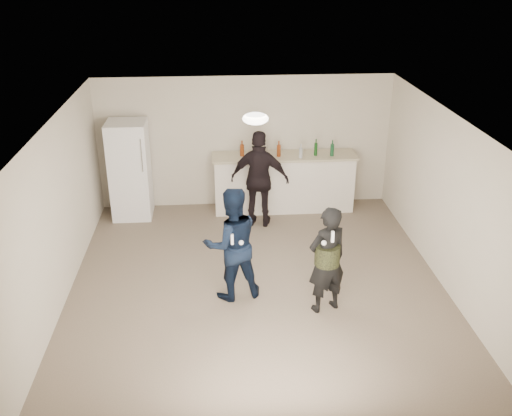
{
  "coord_description": "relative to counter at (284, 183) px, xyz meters",
  "views": [
    {
      "loc": [
        -0.56,
        -7.29,
        4.55
      ],
      "look_at": [
        0.0,
        0.2,
        1.15
      ],
      "focal_mm": 40.0,
      "sensor_mm": 36.0,
      "label": 1
    }
  ],
  "objects": [
    {
      "name": "shaker",
      "position": [
        -0.35,
        0.07,
        0.65
      ],
      "size": [
        0.08,
        0.08,
        0.17
      ],
      "primitive_type": "cylinder",
      "color": "silver",
      "rests_on": "counter_top"
    },
    {
      "name": "spectator",
      "position": [
        -0.51,
        -0.66,
        0.35
      ],
      "size": [
        1.1,
        0.65,
        1.75
      ],
      "primitive_type": "imported",
      "rotation": [
        0.0,
        0.0,
        2.91
      ],
      "color": "black",
      "rests_on": "floor"
    },
    {
      "name": "remote_man",
      "position": [
        -1.09,
        -3.23,
        0.53
      ],
      "size": [
        0.04,
        0.04,
        0.15
      ],
      "primitive_type": "cube",
      "color": "white",
      "rests_on": "man"
    },
    {
      "name": "wall_right",
      "position": [
        2.04,
        -2.67,
        0.72
      ],
      "size": [
        0.0,
        6.0,
        6.0
      ],
      "primitive_type": "plane",
      "rotation": [
        1.57,
        0.0,
        -1.57
      ],
      "color": "beige",
      "rests_on": "floor"
    },
    {
      "name": "ceiling",
      "position": [
        -0.71,
        -2.67,
        1.98
      ],
      "size": [
        6.0,
        6.0,
        0.0
      ],
      "primitive_type": "plane",
      "rotation": [
        3.14,
        0.0,
        0.0
      ],
      "color": "silver",
      "rests_on": "wall_back"
    },
    {
      "name": "floor",
      "position": [
        -0.71,
        -2.67,
        -0.53
      ],
      "size": [
        6.0,
        6.0,
        0.0
      ],
      "primitive_type": "plane",
      "color": "#6B5B4C",
      "rests_on": "ground"
    },
    {
      "name": "wall_front",
      "position": [
        -0.71,
        -5.67,
        0.72
      ],
      "size": [
        6.0,
        0.0,
        6.0
      ],
      "primitive_type": "plane",
      "rotation": [
        -1.57,
        0.0,
        0.0
      ],
      "color": "beige",
      "rests_on": "floor"
    },
    {
      "name": "bottle_cluster",
      "position": [
        0.11,
        -0.07,
        0.67
      ],
      "size": [
        1.73,
        0.25,
        0.24
      ],
      "color": "#154917",
      "rests_on": "counter_top"
    },
    {
      "name": "nunchuk_man",
      "position": [
        -0.97,
        -3.2,
        0.45
      ],
      "size": [
        0.07,
        0.07,
        0.07
      ],
      "primitive_type": "sphere",
      "color": "white",
      "rests_on": "man"
    },
    {
      "name": "woman",
      "position": [
        0.17,
        -3.39,
        0.25
      ],
      "size": [
        0.66,
        0.55,
        1.54
      ],
      "primitive_type": "imported",
      "rotation": [
        0.0,
        0.0,
        3.51
      ],
      "color": "black",
      "rests_on": "floor"
    },
    {
      "name": "fridge_handle",
      "position": [
        -2.56,
        -0.44,
        0.78
      ],
      "size": [
        0.02,
        0.02,
        0.6
      ],
      "primitive_type": "cylinder",
      "color": "#B4B5B9",
      "rests_on": "fridge"
    },
    {
      "name": "ceiling_dome",
      "position": [
        -0.71,
        -2.37,
        1.93
      ],
      "size": [
        0.36,
        0.36,
        0.16
      ],
      "primitive_type": "ellipsoid",
      "color": "white",
      "rests_on": "ceiling"
    },
    {
      "name": "nunchuk_woman",
      "position": [
        0.07,
        -3.61,
        0.62
      ],
      "size": [
        0.07,
        0.07,
        0.07
      ],
      "primitive_type": "sphere",
      "color": "silver",
      "rests_on": "woman"
    },
    {
      "name": "wall_left",
      "position": [
        -3.46,
        -2.67,
        0.72
      ],
      "size": [
        0.0,
        6.0,
        6.0
      ],
      "primitive_type": "plane",
      "rotation": [
        1.57,
        0.0,
        1.57
      ],
      "color": "beige",
      "rests_on": "floor"
    },
    {
      "name": "fridge",
      "position": [
        -2.84,
        -0.07,
        0.38
      ],
      "size": [
        0.7,
        0.7,
        1.8
      ],
      "primitive_type": "cube",
      "color": "white",
      "rests_on": "floor"
    },
    {
      "name": "counter_top",
      "position": [
        0.0,
        0.0,
        0.55
      ],
      "size": [
        2.68,
        0.64,
        0.04
      ],
      "primitive_type": "cube",
      "color": "#C3B597",
      "rests_on": "counter"
    },
    {
      "name": "man",
      "position": [
        -1.09,
        -2.95,
        0.31
      ],
      "size": [
        0.94,
        0.8,
        1.66
      ],
      "primitive_type": "imported",
      "rotation": [
        0.0,
        0.0,
        3.38
      ],
      "color": "#0E1F3A",
      "rests_on": "floor"
    },
    {
      "name": "wall_back",
      "position": [
        -0.71,
        0.33,
        0.72
      ],
      "size": [
        6.0,
        0.0,
        6.0
      ],
      "primitive_type": "plane",
      "rotation": [
        1.57,
        0.0,
        0.0
      ],
      "color": "beige",
      "rests_on": "floor"
    },
    {
      "name": "counter",
      "position": [
        0.0,
        0.0,
        0.0
      ],
      "size": [
        2.6,
        0.56,
        1.05
      ],
      "primitive_type": "cube",
      "color": "white",
      "rests_on": "floor"
    },
    {
      "name": "camo_shorts",
      "position": [
        0.17,
        -3.39,
        0.32
      ],
      "size": [
        0.34,
        0.34,
        0.28
      ],
      "primitive_type": "cylinder",
      "color": "#333B1A",
      "rests_on": "woman"
    },
    {
      "name": "remote_woman",
      "position": [
        0.17,
        -3.64,
        0.72
      ],
      "size": [
        0.04,
        0.04,
        0.15
      ],
      "primitive_type": "cube",
      "color": "white",
      "rests_on": "woman"
    }
  ]
}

